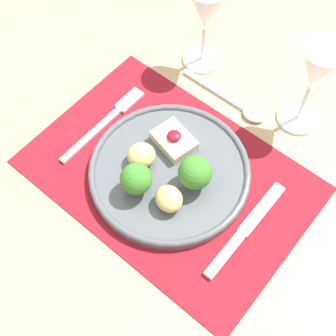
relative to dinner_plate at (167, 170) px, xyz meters
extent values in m
plane|color=#4C4742|center=(0.00, 0.00, -0.77)|extent=(8.00, 8.00, 0.00)
cube|color=tan|center=(0.00, 0.00, -0.04)|extent=(1.58, 1.19, 0.03)
cylinder|color=tan|center=(-0.72, 0.53, -0.41)|extent=(0.06, 0.06, 0.72)
cube|color=maroon|center=(0.00, 0.00, -0.02)|extent=(0.47, 0.32, 0.00)
cylinder|color=#4C5156|center=(0.00, 0.00, -0.01)|extent=(0.28, 0.28, 0.02)
torus|color=#4C5156|center=(0.00, 0.00, 0.00)|extent=(0.28, 0.28, 0.01)
cube|color=beige|center=(-0.03, 0.05, 0.01)|extent=(0.08, 0.07, 0.02)
ellipsoid|color=maroon|center=(-0.03, 0.05, 0.02)|extent=(0.02, 0.02, 0.01)
cylinder|color=#84B256|center=(-0.02, -0.06, 0.01)|extent=(0.01, 0.01, 0.02)
sphere|color=#387A28|center=(-0.02, -0.06, 0.03)|extent=(0.05, 0.05, 0.05)
cylinder|color=#84B256|center=(0.05, 0.01, 0.01)|extent=(0.01, 0.01, 0.02)
sphere|color=#387A28|center=(0.05, 0.01, 0.04)|extent=(0.06, 0.06, 0.06)
ellipsoid|color=#DBBC6B|center=(0.04, -0.05, 0.02)|extent=(0.06, 0.06, 0.04)
ellipsoid|color=#DBBC6B|center=(-0.05, -0.01, 0.02)|extent=(0.06, 0.06, 0.04)
cube|color=silver|center=(-0.16, -0.02, -0.01)|extent=(0.01, 0.15, 0.01)
cube|color=silver|center=(-0.16, 0.08, -0.01)|extent=(0.02, 0.06, 0.01)
cube|color=silver|center=(0.16, -0.05, -0.01)|extent=(0.02, 0.09, 0.01)
cube|color=silver|center=(0.16, 0.05, -0.01)|extent=(0.02, 0.11, 0.00)
cube|color=silver|center=(-0.05, 0.20, -0.02)|extent=(0.15, 0.01, 0.01)
ellipsoid|color=silver|center=(0.04, 0.20, -0.01)|extent=(0.04, 0.04, 0.01)
cylinder|color=white|center=(0.11, 0.25, -0.02)|extent=(0.08, 0.08, 0.01)
cylinder|color=white|center=(0.11, 0.25, 0.03)|extent=(0.01, 0.01, 0.09)
cone|color=white|center=(0.11, 0.25, 0.11)|extent=(0.07, 0.07, 0.09)
cylinder|color=white|center=(-0.12, 0.25, -0.02)|extent=(0.08, 0.08, 0.01)
cylinder|color=white|center=(-0.12, 0.25, 0.02)|extent=(0.01, 0.01, 0.08)
cone|color=white|center=(-0.12, 0.25, 0.11)|extent=(0.07, 0.07, 0.09)
camera|label=1|loc=(0.25, -0.30, 0.69)|focal=50.00mm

